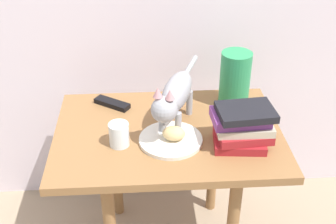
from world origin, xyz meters
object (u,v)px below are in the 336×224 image
(bread_roll, at_px, (174,133))
(plate, at_px, (171,140))
(book_stack, at_px, (242,126))
(candle_jar, at_px, (119,136))
(cat, at_px, (174,96))
(tv_remote, at_px, (112,103))
(side_table, at_px, (168,149))
(green_vase, at_px, (235,79))

(bread_roll, bearing_deg, plate, 144.01)
(book_stack, relative_size, candle_jar, 2.48)
(cat, relative_size, book_stack, 2.16)
(bread_roll, height_order, candle_jar, candle_jar)
(tv_remote, bearing_deg, cat, -1.53)
(cat, bearing_deg, candle_jar, -153.99)
(cat, relative_size, tv_remote, 3.04)
(plate, distance_m, cat, 0.16)
(cat, xyz_separation_m, tv_remote, (-0.24, 0.17, -0.12))
(plate, height_order, candle_jar, candle_jar)
(plate, distance_m, bread_roll, 0.03)
(side_table, bearing_deg, bread_roll, -78.73)
(bread_roll, bearing_deg, book_stack, -5.14)
(cat, bearing_deg, green_vase, 31.17)
(plate, distance_m, green_vase, 0.37)
(book_stack, height_order, candle_jar, book_stack)
(plate, height_order, tv_remote, tv_remote)
(cat, xyz_separation_m, green_vase, (0.25, 0.15, -0.02))
(bread_roll, height_order, tv_remote, bread_roll)
(candle_jar, bearing_deg, tv_remote, 97.96)
(bread_roll, height_order, green_vase, green_vase)
(bread_roll, height_order, book_stack, book_stack)
(tv_remote, bearing_deg, bread_roll, -15.61)
(plate, relative_size, bread_roll, 2.80)
(bread_roll, bearing_deg, side_table, 101.27)
(side_table, xyz_separation_m, book_stack, (0.25, -0.10, 0.16))
(green_vase, relative_size, candle_jar, 2.63)
(cat, relative_size, green_vase, 2.04)
(side_table, height_order, bread_roll, bread_roll)
(cat, distance_m, book_stack, 0.26)
(bread_roll, bearing_deg, green_vase, 43.93)
(plate, distance_m, candle_jar, 0.18)
(book_stack, height_order, green_vase, green_vase)
(candle_jar, relative_size, tv_remote, 0.57)
(side_table, relative_size, plate, 3.69)
(green_vase, bearing_deg, bread_roll, -136.07)
(side_table, xyz_separation_m, tv_remote, (-0.21, 0.19, 0.10))
(book_stack, xyz_separation_m, candle_jar, (-0.42, 0.02, -0.04))
(plate, relative_size, book_stack, 1.06)
(plate, relative_size, tv_remote, 1.49)
(plate, bearing_deg, candle_jar, -177.97)
(side_table, xyz_separation_m, candle_jar, (-0.17, -0.07, 0.12))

